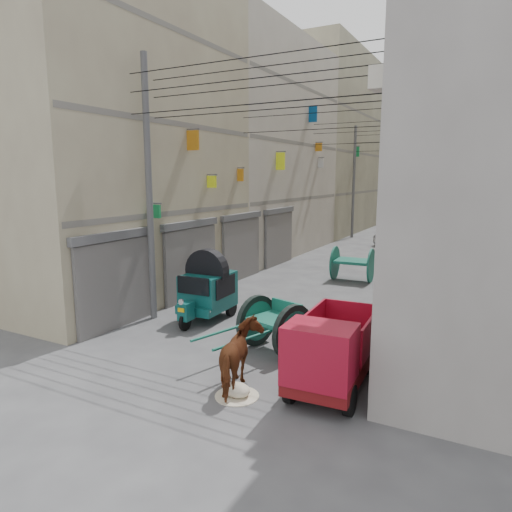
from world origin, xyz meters
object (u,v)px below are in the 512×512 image
Objects in this scene: horse at (241,357)px; distant_car_white at (390,235)px; distant_car_grey at (451,227)px; distant_car_green at (433,216)px; auto_rickshaw at (207,288)px; mini_truck at (330,357)px; feed_sack at (237,390)px; tonga_cart at (274,325)px; second_cart at (353,263)px.

horse reaches higher than distant_car_white.
distant_car_green is at bearing 105.25° from distant_car_grey.
auto_rickshaw is 0.67× the size of distant_car_grey.
mini_truck is 22.59m from distant_car_white.
feed_sack is at bearing 75.72° from distant_car_green.
tonga_cart is at bearing 100.30° from distant_car_white.
auto_rickshaw is at bearing 91.65° from distant_car_white.
horse is 30.27m from distant_car_grey.
horse is at bearing 104.74° from feed_sack.
feed_sack is (0.92, -11.40, -0.63)m from second_cart.
tonga_cart is 2.26m from horse.
distant_car_grey is (1.37, 30.24, -0.11)m from horse.
mini_truck is at bearing -78.99° from second_cart.
distant_car_green is at bearing 91.75° from feed_sack.
distant_car_green is (-0.32, 29.25, -0.20)m from second_cart.
second_cart is 11.93m from distant_car_white.
distant_car_green is at bearing 87.92° from second_cart.
auto_rickshaw is 19.35m from distant_car_white.
second_cart is at bearing 74.60° from distant_car_green.
distant_car_white is 0.95× the size of distant_car_grey.
second_cart reaches higher than horse.
horse reaches higher than distant_car_green.
feed_sack is 23.37m from distant_car_white.
distant_car_white is at bearing -111.93° from distant_car_grey.
distant_car_white is at bearing 94.47° from feed_sack.
distant_car_green is (-2.87, 39.69, -0.24)m from mini_truck.
horse is at bearing -162.08° from mini_truck.
tonga_cart reaches higher than distant_car_white.
distant_car_white is at bearing 95.83° from mini_truck.
distant_car_white is 17.37m from distant_car_green.
horse is at bearing 75.62° from distant_car_green.
feed_sack is 0.66m from horse.
horse is (-0.08, 0.32, 0.57)m from feed_sack.
distant_car_white is 7.90m from distant_car_grey.
distant_car_white reaches higher than feed_sack.
tonga_cart is 28.06m from distant_car_grey.
mini_truck reaches higher than distant_car_white.
tonga_cart is 0.81× the size of distant_car_green.
feed_sack is 0.14× the size of distant_car_green.
distant_car_green is at bearing 108.78° from tonga_cart.
tonga_cart is (3.02, -1.46, -0.29)m from auto_rickshaw.
second_cart is 11.46m from feed_sack.
feed_sack is at bearing -51.61° from auto_rickshaw.
feed_sack is (3.42, -4.02, -0.86)m from auto_rickshaw.
distant_car_green is (-1.16, 40.34, -0.14)m from horse.
distant_car_grey is (1.28, 30.56, 0.46)m from feed_sack.
mini_truck is 1.80× the size of second_cart.
horse is (0.84, -11.08, -0.06)m from second_cart.
mini_truck is at bearing -20.52° from tonga_cart.
second_cart is 19.29m from distant_car_grey.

